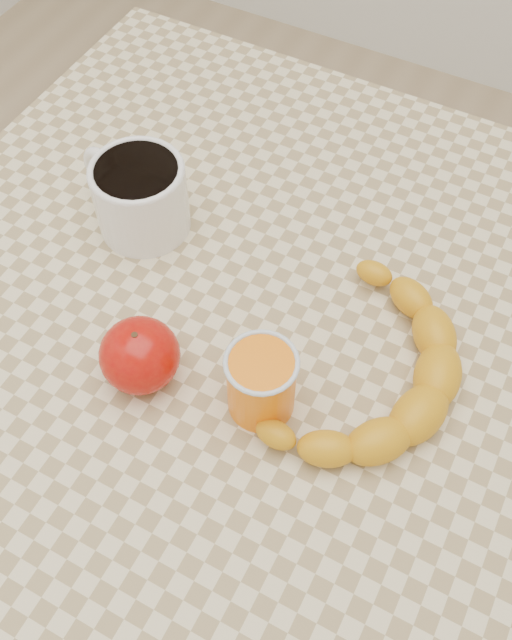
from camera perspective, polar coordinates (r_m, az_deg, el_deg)
The scene contains 6 objects.
ground at distance 1.38m, azimuth 0.00°, elevation -18.30°, with size 3.00×3.00×0.00m, color tan.
table at distance 0.76m, azimuth 0.00°, elevation -4.48°, with size 0.80×0.80×0.75m.
coffee_mug at distance 0.75m, azimuth -9.37°, elevation 9.96°, with size 0.14×0.12×0.08m.
orange_juice_glass at distance 0.61m, azimuth 0.42°, elevation -5.00°, with size 0.06×0.06×0.07m.
apple at distance 0.64m, azimuth -9.28°, elevation -2.80°, with size 0.09×0.09×0.07m.
banana at distance 0.65m, azimuth 8.86°, elevation -3.96°, with size 0.24×0.30×0.04m, color orange, non-canonical shape.
Camera 1 is at (0.17, -0.33, 1.32)m, focal length 40.00 mm.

